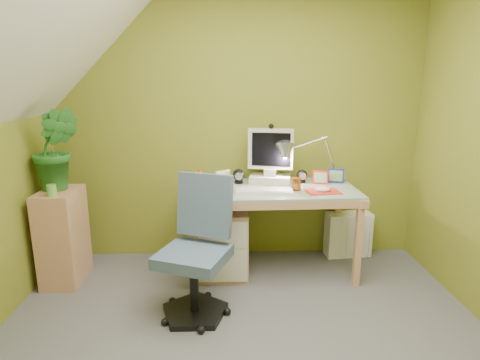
{
  "coord_description": "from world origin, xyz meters",
  "views": [
    {
      "loc": [
        -0.1,
        -1.91,
        1.57
      ],
      "look_at": [
        0.0,
        1.0,
        0.85
      ],
      "focal_mm": 30.0,
      "sensor_mm": 36.0,
      "label": 1
    }
  ],
  "objects_px": {
    "monitor": "(271,153)",
    "desk_lamp": "(324,149)",
    "potted_plant": "(56,149)",
    "side_ledge": "(63,236)",
    "desk": "(272,230)",
    "radiator": "(348,234)",
    "task_chair": "(193,255)"
  },
  "relations": [
    {
      "from": "desk_lamp",
      "to": "radiator",
      "type": "relative_size",
      "value": 1.42
    },
    {
      "from": "side_ledge",
      "to": "radiator",
      "type": "xyz_separation_m",
      "value": [
        2.41,
        0.39,
        -0.17
      ]
    },
    {
      "from": "radiator",
      "to": "task_chair",
      "type": "bearing_deg",
      "value": -150.53
    },
    {
      "from": "task_chair",
      "to": "desk_lamp",
      "type": "bearing_deg",
      "value": 60.14
    },
    {
      "from": "desk",
      "to": "monitor",
      "type": "height_order",
      "value": "monitor"
    },
    {
      "from": "potted_plant",
      "to": "task_chair",
      "type": "xyz_separation_m",
      "value": [
        1.07,
        -0.59,
        -0.62
      ]
    },
    {
      "from": "desk",
      "to": "radiator",
      "type": "xyz_separation_m",
      "value": [
        0.74,
        0.27,
        -0.16
      ]
    },
    {
      "from": "desk",
      "to": "radiator",
      "type": "distance_m",
      "value": 0.8
    },
    {
      "from": "monitor",
      "to": "task_chair",
      "type": "xyz_separation_m",
      "value": [
        -0.6,
        -0.84,
        -0.54
      ]
    },
    {
      "from": "desk",
      "to": "desk_lamp",
      "type": "relative_size",
      "value": 2.34
    },
    {
      "from": "side_ledge",
      "to": "potted_plant",
      "type": "height_order",
      "value": "potted_plant"
    },
    {
      "from": "radiator",
      "to": "monitor",
      "type": "bearing_deg",
      "value": -178.44
    },
    {
      "from": "side_ledge",
      "to": "task_chair",
      "type": "distance_m",
      "value": 1.2
    },
    {
      "from": "monitor",
      "to": "radiator",
      "type": "relative_size",
      "value": 1.24
    },
    {
      "from": "side_ledge",
      "to": "radiator",
      "type": "distance_m",
      "value": 2.45
    },
    {
      "from": "desk_lamp",
      "to": "radiator",
      "type": "distance_m",
      "value": 0.87
    },
    {
      "from": "monitor",
      "to": "desk_lamp",
      "type": "bearing_deg",
      "value": 10.6
    },
    {
      "from": "task_chair",
      "to": "radiator",
      "type": "bearing_deg",
      "value": 56.26
    },
    {
      "from": "desk_lamp",
      "to": "radiator",
      "type": "bearing_deg",
      "value": 23.36
    },
    {
      "from": "desk_lamp",
      "to": "side_ledge",
      "type": "relative_size",
      "value": 0.77
    },
    {
      "from": "desk",
      "to": "desk_lamp",
      "type": "xyz_separation_m",
      "value": [
        0.45,
        0.18,
        0.65
      ]
    },
    {
      "from": "side_ledge",
      "to": "radiator",
      "type": "relative_size",
      "value": 1.85
    },
    {
      "from": "desk",
      "to": "side_ledge",
      "type": "relative_size",
      "value": 1.81
    },
    {
      "from": "radiator",
      "to": "desk_lamp",
      "type": "bearing_deg",
      "value": -168.06
    },
    {
      "from": "potted_plant",
      "to": "task_chair",
      "type": "relative_size",
      "value": 0.72
    },
    {
      "from": "potted_plant",
      "to": "desk",
      "type": "bearing_deg",
      "value": 2.47
    },
    {
      "from": "desk_lamp",
      "to": "potted_plant",
      "type": "bearing_deg",
      "value": -167.2
    },
    {
      "from": "desk",
      "to": "potted_plant",
      "type": "height_order",
      "value": "potted_plant"
    },
    {
      "from": "radiator",
      "to": "potted_plant",
      "type": "bearing_deg",
      "value": -177.31
    },
    {
      "from": "potted_plant",
      "to": "radiator",
      "type": "relative_size",
      "value": 1.56
    },
    {
      "from": "potted_plant",
      "to": "desk_lamp",
      "type": "bearing_deg",
      "value": 6.77
    },
    {
      "from": "monitor",
      "to": "potted_plant",
      "type": "xyz_separation_m",
      "value": [
        -1.67,
        -0.25,
        0.09
      ]
    }
  ]
}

